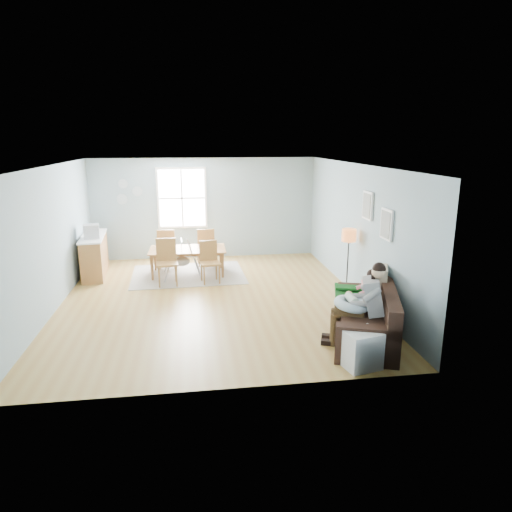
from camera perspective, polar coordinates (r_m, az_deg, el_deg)
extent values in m
cube|color=#A87C3B|center=(9.44, -5.45, -5.61)|extent=(8.40, 9.40, 0.08)
cube|color=white|center=(8.87, -5.93, 13.18)|extent=(8.40, 9.40, 0.60)
cube|color=#8CA7B7|center=(13.65, -6.59, 6.63)|extent=(8.40, 0.08, 3.90)
cube|color=#8CA7B7|center=(4.60, -2.89, -9.10)|extent=(8.40, 0.08, 3.90)
cube|color=#8CA7B7|center=(10.12, 18.62, 3.24)|extent=(0.08, 9.40, 3.90)
cube|color=white|center=(12.43, -9.24, 7.17)|extent=(1.32, 0.06, 1.62)
cube|color=white|center=(12.40, -9.24, 7.15)|extent=(1.20, 0.02, 1.50)
cube|color=white|center=(12.39, -9.24, 7.14)|extent=(1.20, 0.03, 0.04)
cube|color=white|center=(12.39, -9.24, 7.14)|extent=(0.04, 0.03, 1.50)
cube|color=white|center=(8.21, 16.02, 3.82)|extent=(0.04, 0.44, 0.54)
cube|color=slate|center=(8.20, 15.86, 3.81)|extent=(0.01, 0.36, 0.46)
cube|color=white|center=(9.00, 13.80, 6.14)|extent=(0.04, 0.44, 0.54)
cube|color=slate|center=(8.99, 13.65, 6.14)|extent=(0.01, 0.36, 0.46)
cylinder|color=#9AAFB9|center=(12.50, -16.28, 8.67)|extent=(0.24, 0.02, 0.24)
cylinder|color=#9AAFB9|center=(12.48, -14.61, 7.85)|extent=(0.26, 0.02, 0.26)
cylinder|color=#9AAFB9|center=(12.55, -16.38, 6.84)|extent=(0.28, 0.02, 0.28)
cube|color=black|center=(7.80, 13.39, -8.36)|extent=(1.57, 2.33, 0.43)
cube|color=black|center=(7.67, 16.25, -5.47)|extent=(0.89, 2.09, 0.44)
cube|color=black|center=(6.79, 13.84, -9.19)|extent=(0.93, 0.49, 0.16)
cube|color=black|center=(8.60, 13.26, -4.07)|extent=(0.93, 0.49, 0.16)
cube|color=#125017|center=(8.35, 13.20, -4.34)|extent=(1.16, 1.03, 0.04)
cube|color=#C2B294|center=(8.15, 15.49, -3.14)|extent=(0.34, 0.55, 0.53)
cube|color=gray|center=(7.30, 14.44, -4.87)|extent=(0.47, 0.52, 0.59)
sphere|color=#DAAE85|center=(7.19, 15.11, -1.92)|extent=(0.22, 0.22, 0.22)
sphere|color=black|center=(7.18, 15.13, -1.58)|extent=(0.21, 0.21, 0.21)
cylinder|color=#372514|center=(7.28, 11.54, -7.08)|extent=(0.48, 0.30, 0.16)
cylinder|color=#372514|center=(7.48, 11.53, -6.48)|extent=(0.48, 0.30, 0.16)
cylinder|color=#372514|center=(7.38, 9.72, -9.07)|extent=(0.13, 0.13, 0.53)
cylinder|color=#372514|center=(7.58, 9.77, -8.42)|extent=(0.13, 0.13, 0.53)
cube|color=black|center=(7.48, 9.04, -10.62)|extent=(0.26, 0.17, 0.08)
cube|color=black|center=(7.68, 9.10, -9.94)|extent=(0.26, 0.17, 0.08)
torus|color=silver|center=(7.34, 11.85, -5.91)|extent=(0.66, 0.65, 0.23)
cylinder|color=silver|center=(7.31, 11.88, -5.31)|extent=(0.14, 0.31, 0.13)
sphere|color=#DAAE85|center=(7.46, 11.55, -4.72)|extent=(0.11, 0.11, 0.11)
cube|color=white|center=(7.83, 13.94, -4.34)|extent=(0.29, 0.32, 0.39)
sphere|color=#DAAE85|center=(7.76, 14.29, -2.48)|extent=(0.18, 0.18, 0.18)
sphere|color=black|center=(7.75, 14.31, -2.25)|extent=(0.18, 0.18, 0.18)
cylinder|color=#CF3261|center=(7.77, 12.11, -5.70)|extent=(0.33, 0.16, 0.10)
cylinder|color=#CF3261|center=(7.91, 11.95, -5.33)|extent=(0.33, 0.16, 0.10)
cylinder|color=#CF3261|center=(7.81, 10.95, -6.94)|extent=(0.08, 0.08, 0.32)
cylinder|color=#CF3261|center=(7.95, 10.82, -6.55)|extent=(0.08, 0.08, 0.32)
cylinder|color=black|center=(9.77, 11.18, -4.78)|extent=(0.25, 0.25, 0.03)
cylinder|color=black|center=(9.59, 11.36, -1.34)|extent=(0.03, 0.03, 1.24)
cylinder|color=orange|center=(9.43, 11.56, 2.56)|extent=(0.28, 0.28, 0.25)
cube|color=white|center=(6.81, 13.00, -11.27)|extent=(0.58, 0.54, 0.55)
cube|color=black|center=(6.70, 11.42, -11.63)|extent=(0.11, 0.37, 0.44)
cube|color=gray|center=(11.15, -8.45, -2.28)|extent=(2.73, 2.11, 0.01)
imported|color=brown|center=(11.07, -8.51, -0.73)|extent=(1.82, 1.03, 0.63)
cube|color=olive|center=(10.30, -11.06, -0.94)|extent=(0.50, 0.50, 0.04)
cube|color=olive|center=(10.44, -11.18, 0.82)|extent=(0.45, 0.08, 0.51)
cylinder|color=olive|center=(10.19, -12.01, -2.63)|extent=(0.04, 0.04, 0.50)
cylinder|color=olive|center=(10.20, -9.89, -2.51)|extent=(0.04, 0.04, 0.50)
cylinder|color=olive|center=(10.55, -12.06, -2.04)|extent=(0.04, 0.04, 0.50)
cylinder|color=olive|center=(10.56, -10.02, -1.92)|extent=(0.04, 0.04, 0.50)
cube|color=olive|center=(10.34, -5.75, -0.92)|extent=(0.49, 0.49, 0.04)
cube|color=olive|center=(10.46, -5.98, 0.70)|extent=(0.41, 0.10, 0.47)
cylinder|color=olive|center=(10.21, -6.49, -2.48)|extent=(0.04, 0.04, 0.46)
cylinder|color=olive|center=(10.27, -4.58, -2.33)|extent=(0.04, 0.04, 0.46)
cylinder|color=olive|center=(10.54, -6.82, -1.95)|extent=(0.04, 0.04, 0.46)
cylinder|color=olive|center=(10.59, -4.97, -1.81)|extent=(0.04, 0.04, 0.46)
cube|color=olive|center=(11.75, -10.99, 0.91)|extent=(0.49, 0.49, 0.04)
cube|color=olive|center=(11.49, -11.19, 1.99)|extent=(0.44, 0.08, 0.50)
cylinder|color=olive|center=(11.96, -9.95, -0.01)|extent=(0.04, 0.04, 0.49)
cylinder|color=olive|center=(12.01, -11.70, -0.03)|extent=(0.04, 0.04, 0.49)
cylinder|color=olive|center=(11.60, -10.14, -0.46)|extent=(0.04, 0.04, 0.49)
cylinder|color=olive|center=(11.65, -11.95, -0.49)|extent=(0.04, 0.04, 0.49)
cube|color=olive|center=(11.77, -6.34, 1.08)|extent=(0.48, 0.48, 0.04)
cube|color=olive|center=(11.51, -6.28, 2.15)|extent=(0.43, 0.07, 0.49)
cylinder|color=olive|center=(12.02, -5.52, 0.20)|extent=(0.04, 0.04, 0.48)
cylinder|color=olive|center=(11.99, -7.26, 0.12)|extent=(0.04, 0.04, 0.48)
cylinder|color=olive|center=(11.67, -5.33, -0.23)|extent=(0.04, 0.04, 0.48)
cylinder|color=olive|center=(11.64, -7.11, -0.32)|extent=(0.04, 0.04, 0.48)
cube|color=brown|center=(11.59, -19.52, 0.05)|extent=(0.61, 1.72, 0.94)
cube|color=white|center=(11.49, -19.72, 2.36)|extent=(0.66, 1.76, 0.04)
cube|color=#B6B6BB|center=(11.13, -19.88, 2.92)|extent=(0.39, 0.37, 0.32)
cube|color=black|center=(11.14, -20.70, 2.86)|extent=(0.07, 0.26, 0.23)
cylinder|color=#B6B6BB|center=(10.78, -9.32, 1.92)|extent=(0.06, 0.50, 0.04)
ellipsoid|color=beige|center=(10.89, -9.21, -0.66)|extent=(0.36, 0.36, 0.22)
cylinder|color=#B6B6BB|center=(10.83, -9.26, 0.63)|extent=(0.01, 0.01, 0.40)
cylinder|color=#B6B6BB|center=(10.60, -10.69, -0.75)|extent=(0.30, 0.34, 0.88)
cylinder|color=#B6B6BB|center=(10.62, -7.65, -0.60)|extent=(0.32, 0.31, 0.88)
cylinder|color=#B6B6BB|center=(11.14, -10.72, -0.01)|extent=(0.32, 0.31, 0.88)
cylinder|color=#B6B6BB|center=(11.16, -7.84, 0.13)|extent=(0.30, 0.34, 0.88)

